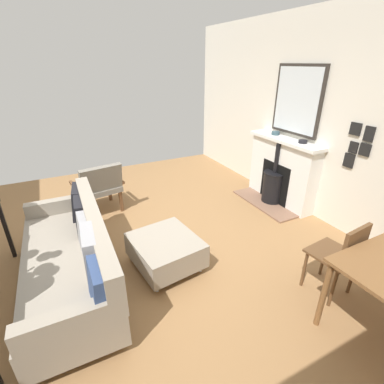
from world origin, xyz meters
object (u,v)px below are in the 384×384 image
(fireplace, at_px, (280,174))
(armchair_accent, at_px, (99,185))
(mantel_bowl_far, at_px, (303,141))
(ottoman, at_px, (166,250))
(sofa, at_px, (73,256))
(mantel_bowl_near, at_px, (276,133))
(dining_chair_near_fireplace, at_px, (342,254))

(fireplace, height_order, armchair_accent, fireplace)
(mantel_bowl_far, height_order, ottoman, mantel_bowl_far)
(sofa, bearing_deg, armchair_accent, -109.50)
(mantel_bowl_near, height_order, sofa, mantel_bowl_near)
(mantel_bowl_near, distance_m, ottoman, 2.68)
(sofa, xyz_separation_m, ottoman, (-0.94, 0.15, -0.13))
(sofa, relative_size, ottoman, 2.48)
(mantel_bowl_near, height_order, armchair_accent, mantel_bowl_near)
(ottoman, relative_size, dining_chair_near_fireplace, 0.99)
(fireplace, relative_size, armchair_accent, 1.67)
(fireplace, xyz_separation_m, dining_chair_near_fireplace, (0.96, 1.87, 0.01))
(armchair_accent, relative_size, dining_chair_near_fireplace, 0.98)
(armchair_accent, bearing_deg, ottoman, 104.13)
(mantel_bowl_far, height_order, armchair_accent, mantel_bowl_far)
(dining_chair_near_fireplace, bearing_deg, ottoman, -40.72)
(fireplace, distance_m, mantel_bowl_far, 0.69)
(sofa, distance_m, ottoman, 0.96)
(dining_chair_near_fireplace, bearing_deg, sofa, -29.75)
(mantel_bowl_near, bearing_deg, armchair_accent, -13.56)
(fireplace, bearing_deg, mantel_bowl_near, -99.22)
(sofa, bearing_deg, ottoman, 170.98)
(mantel_bowl_near, xyz_separation_m, mantel_bowl_far, (0.00, 0.57, -0.00))
(fireplace, relative_size, mantel_bowl_near, 10.40)
(fireplace, bearing_deg, dining_chair_near_fireplace, 62.84)
(mantel_bowl_far, relative_size, dining_chair_near_fireplace, 0.15)
(mantel_bowl_near, relative_size, armchair_accent, 0.16)
(armchair_accent, bearing_deg, dining_chair_near_fireplace, 122.12)
(fireplace, bearing_deg, sofa, 9.89)
(ottoman, xyz_separation_m, armchair_accent, (0.41, -1.64, 0.23))
(mantel_bowl_far, bearing_deg, armchair_accent, -24.21)
(fireplace, distance_m, sofa, 3.29)
(fireplace, relative_size, mantel_bowl_far, 10.78)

